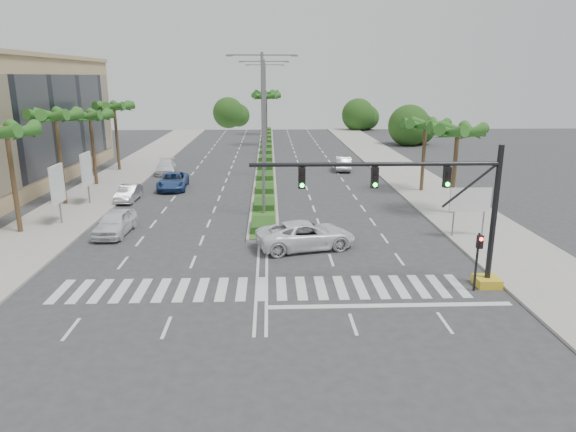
# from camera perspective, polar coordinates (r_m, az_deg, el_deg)

# --- Properties ---
(ground) EXTENTS (160.00, 160.00, 0.00)m
(ground) POSITION_cam_1_polar(r_m,az_deg,el_deg) (26.11, -2.95, -8.08)
(ground) COLOR #333335
(ground) RESTS_ON ground
(footpath_right) EXTENTS (6.00, 120.00, 0.15)m
(footpath_right) POSITION_cam_1_polar(r_m,az_deg,el_deg) (47.50, 16.05, 2.19)
(footpath_right) COLOR gray
(footpath_right) RESTS_ON ground
(footpath_left) EXTENTS (6.00, 120.00, 0.15)m
(footpath_left) POSITION_cam_1_polar(r_m,az_deg,el_deg) (47.79, -21.18, 1.82)
(footpath_left) COLOR gray
(footpath_left) RESTS_ON ground
(median) EXTENTS (2.20, 75.00, 0.20)m
(median) POSITION_cam_1_polar(r_m,az_deg,el_deg) (69.73, -2.47, 6.81)
(median) COLOR gray
(median) RESTS_ON ground
(median_grass) EXTENTS (1.80, 75.00, 0.04)m
(median_grass) POSITION_cam_1_polar(r_m,az_deg,el_deg) (69.71, -2.47, 6.91)
(median_grass) COLOR #2C5F20
(median_grass) RESTS_ON median
(signal_gantry) EXTENTS (12.60, 1.20, 7.20)m
(signal_gantry) POSITION_cam_1_polar(r_m,az_deg,el_deg) (26.45, 17.45, -0.53)
(signal_gantry) COLOR gold
(signal_gantry) RESTS_ON ground
(pedestrian_signal) EXTENTS (0.28, 0.36, 3.00)m
(pedestrian_signal) POSITION_cam_1_polar(r_m,az_deg,el_deg) (26.73, 20.37, -3.80)
(pedestrian_signal) COLOR black
(pedestrian_signal) RESTS_ON ground
(direction_sign) EXTENTS (2.70, 0.11, 3.40)m
(direction_sign) POSITION_cam_1_polar(r_m,az_deg,el_deg) (35.41, 19.58, 1.50)
(direction_sign) COLOR slate
(direction_sign) RESTS_ON ground
(billboard_near) EXTENTS (0.18, 2.10, 4.35)m
(billboard_near) POSITION_cam_1_polar(r_m,az_deg,el_deg) (39.65, -24.26, 3.19)
(billboard_near) COLOR slate
(billboard_near) RESTS_ON ground
(billboard_far) EXTENTS (0.18, 2.10, 4.35)m
(billboard_far) POSITION_cam_1_polar(r_m,az_deg,el_deg) (45.16, -21.48, 4.81)
(billboard_far) COLOR slate
(billboard_far) RESTS_ON ground
(palm_left_near) EXTENTS (4.57, 4.68, 7.55)m
(palm_left_near) POSITION_cam_1_polar(r_m,az_deg,el_deg) (38.14, -28.78, 7.92)
(palm_left_near) COLOR brown
(palm_left_near) RESTS_ON ground
(palm_left_mid) EXTENTS (4.57, 4.68, 7.95)m
(palm_left_mid) POSITION_cam_1_polar(r_m,az_deg,el_deg) (45.38, -24.41, 9.81)
(palm_left_mid) COLOR brown
(palm_left_mid) RESTS_ON ground
(palm_left_far) EXTENTS (4.57, 4.68, 7.35)m
(palm_left_far) POSITION_cam_1_polar(r_m,az_deg,el_deg) (52.91, -21.13, 10.10)
(palm_left_far) COLOR brown
(palm_left_far) RESTS_ON ground
(palm_left_end) EXTENTS (4.57, 4.68, 7.75)m
(palm_left_end) POSITION_cam_1_polar(r_m,az_deg,el_deg) (60.50, -18.74, 11.21)
(palm_left_end) COLOR brown
(palm_left_end) RESTS_ON ground
(palm_right_near) EXTENTS (4.57, 4.68, 7.05)m
(palm_right_near) POSITION_cam_1_polar(r_m,az_deg,el_deg) (40.70, 18.32, 8.68)
(palm_right_near) COLOR brown
(palm_right_near) RESTS_ON ground
(palm_right_far) EXTENTS (4.57, 4.68, 6.75)m
(palm_right_far) POSITION_cam_1_polar(r_m,az_deg,el_deg) (48.27, 15.04, 9.50)
(palm_right_far) COLOR brown
(palm_right_far) RESTS_ON ground
(palm_median_a) EXTENTS (4.57, 4.68, 8.05)m
(palm_median_a) POSITION_cam_1_polar(r_m,az_deg,el_deg) (79.04, -2.49, 12.96)
(palm_median_a) COLOR brown
(palm_median_a) RESTS_ON ground
(palm_median_b) EXTENTS (4.57, 4.68, 8.05)m
(palm_median_b) POSITION_cam_1_polar(r_m,az_deg,el_deg) (94.03, -2.44, 13.33)
(palm_median_b) COLOR brown
(palm_median_b) RESTS_ON ground
(streetlight_near) EXTENTS (5.10, 0.25, 12.00)m
(streetlight_near) POSITION_cam_1_polar(r_m,az_deg,el_deg) (38.14, -2.82, 9.94)
(streetlight_near) COLOR slate
(streetlight_near) RESTS_ON ground
(streetlight_mid) EXTENTS (5.10, 0.25, 12.00)m
(streetlight_mid) POSITION_cam_1_polar(r_m,az_deg,el_deg) (54.09, -2.63, 11.51)
(streetlight_mid) COLOR slate
(streetlight_mid) RESTS_ON ground
(streetlight_far) EXTENTS (5.10, 0.25, 12.00)m
(streetlight_far) POSITION_cam_1_polar(r_m,az_deg,el_deg) (70.06, -2.53, 12.37)
(streetlight_far) COLOR slate
(streetlight_far) RESTS_ON ground
(car_parked_a) EXTENTS (2.15, 4.90, 1.64)m
(car_parked_a) POSITION_cam_1_polar(r_m,az_deg,el_deg) (36.46, -18.67, -0.69)
(car_parked_a) COLOR white
(car_parked_a) RESTS_ON ground
(car_parked_b) EXTENTS (1.55, 4.16, 1.36)m
(car_parked_b) POSITION_cam_1_polar(r_m,az_deg,el_deg) (45.96, -17.29, 2.44)
(car_parked_b) COLOR #B9B9BE
(car_parked_b) RESTS_ON ground
(car_parked_c) EXTENTS (2.90, 5.71, 1.55)m
(car_parked_c) POSITION_cam_1_polar(r_m,az_deg,el_deg) (49.81, -12.65, 3.82)
(car_parked_c) COLOR #2B4984
(car_parked_c) RESTS_ON ground
(car_parked_d) EXTENTS (2.55, 5.12, 1.43)m
(car_parked_d) POSITION_cam_1_polar(r_m,az_deg,el_deg) (58.15, -13.42, 5.33)
(car_parked_d) COLOR white
(car_parked_d) RESTS_ON ground
(car_crossing) EXTENTS (6.65, 4.24, 1.71)m
(car_crossing) POSITION_cam_1_polar(r_m,az_deg,el_deg) (31.76, 2.01, -2.11)
(car_crossing) COLOR white
(car_crossing) RESTS_ON ground
(car_right) EXTENTS (2.33, 5.06, 1.61)m
(car_right) POSITION_cam_1_polar(r_m,az_deg,el_deg) (58.89, 6.18, 5.86)
(car_right) COLOR #A1A2A6
(car_right) RESTS_ON ground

